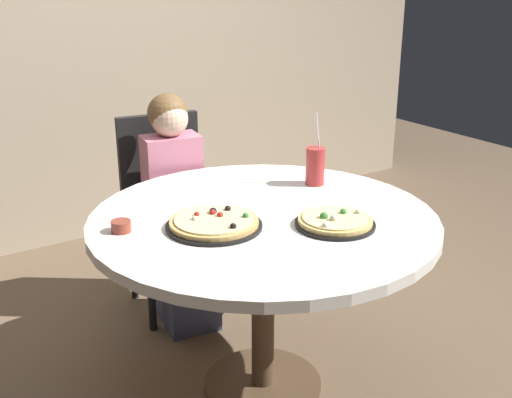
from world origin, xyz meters
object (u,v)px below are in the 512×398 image
(dining_table, at_px, (263,238))
(chair_wooden, at_px, (166,202))
(pizza_cheese, at_px, (214,223))
(soda_cup, at_px, (315,166))
(sauce_bowl, at_px, (121,226))
(pizza_veggie, at_px, (335,221))
(diner_child, at_px, (179,223))

(dining_table, relative_size, chair_wooden, 1.36)
(dining_table, distance_m, chair_wooden, 0.88)
(dining_table, height_order, pizza_cheese, pizza_cheese)
(soda_cup, bearing_deg, sauce_bowl, -177.79)
(pizza_veggie, height_order, soda_cup, soda_cup)
(diner_child, bearing_deg, soda_cup, -52.27)
(pizza_veggie, relative_size, sauce_bowl, 4.11)
(chair_wooden, distance_m, diner_child, 0.19)
(sauce_bowl, bearing_deg, chair_wooden, 54.81)
(dining_table, bearing_deg, chair_wooden, 89.11)
(dining_table, height_order, chair_wooden, chair_wooden)
(diner_child, xyz_separation_m, pizza_veggie, (0.17, -0.91, 0.28))
(pizza_veggie, height_order, pizza_cheese, pizza_veggie)
(diner_child, distance_m, soda_cup, 0.73)
(soda_cup, bearing_deg, diner_child, 127.73)
(sauce_bowl, bearing_deg, dining_table, -16.41)
(dining_table, bearing_deg, pizza_veggie, -54.67)
(pizza_veggie, relative_size, soda_cup, 0.93)
(chair_wooden, bearing_deg, sauce_bowl, -125.19)
(diner_child, xyz_separation_m, pizza_cheese, (-0.20, -0.69, 0.28))
(diner_child, bearing_deg, sauce_bowl, -131.78)
(diner_child, relative_size, pizza_veggie, 3.76)
(pizza_veggie, distance_m, soda_cup, 0.47)
(diner_child, bearing_deg, dining_table, -89.07)
(dining_table, xyz_separation_m, diner_child, (-0.01, 0.69, -0.18))
(pizza_veggie, xyz_separation_m, soda_cup, (0.23, 0.40, 0.06))
(soda_cup, bearing_deg, dining_table, -154.79)
(dining_table, bearing_deg, diner_child, 90.93)
(dining_table, bearing_deg, pizza_cheese, 179.92)
(chair_wooden, distance_m, soda_cup, 0.84)
(chair_wooden, bearing_deg, soda_cup, -61.82)
(chair_wooden, xyz_separation_m, pizza_veggie, (0.14, -1.09, 0.24))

